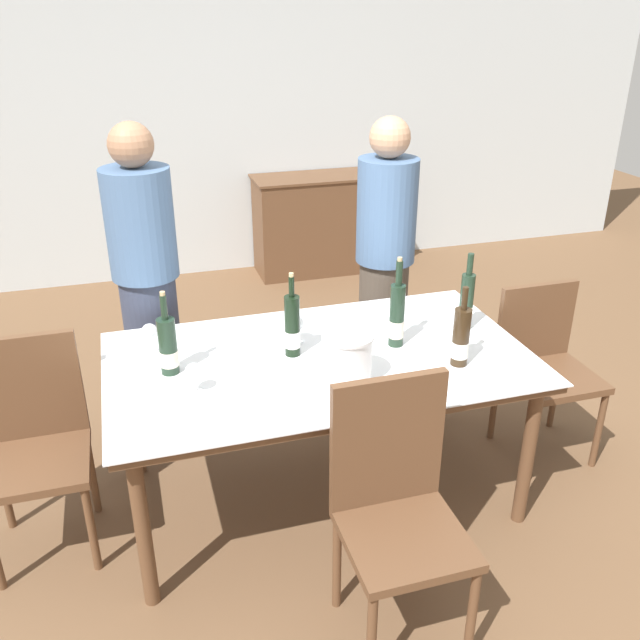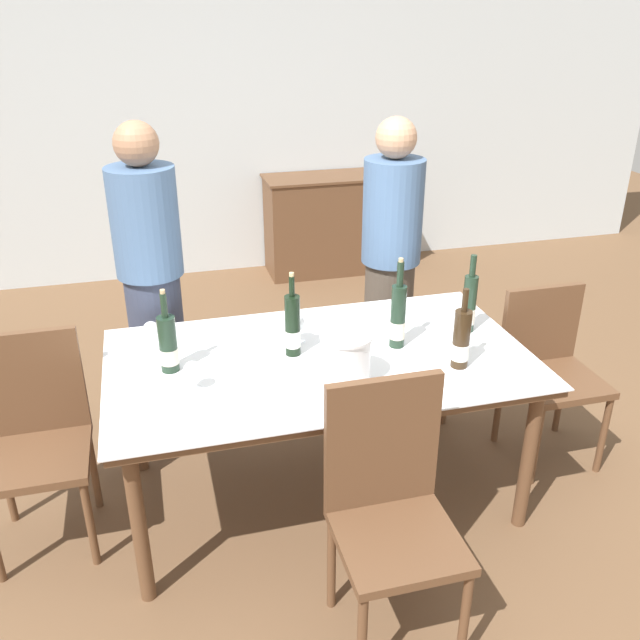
% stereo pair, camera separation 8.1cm
% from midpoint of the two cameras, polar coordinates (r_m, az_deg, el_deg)
% --- Properties ---
extents(ground_plane, '(12.00, 12.00, 0.00)m').
position_cam_midpoint_polar(ground_plane, '(3.36, -0.71, -14.41)').
color(ground_plane, brown).
extents(back_wall, '(8.00, 0.10, 2.80)m').
position_cam_midpoint_polar(back_wall, '(5.76, -9.98, 17.45)').
color(back_wall, silver).
rests_on(back_wall, ground_plane).
extents(sideboard_cabinet, '(1.14, 0.46, 0.83)m').
position_cam_midpoint_polar(sideboard_cabinet, '(5.87, -0.31, 8.11)').
color(sideboard_cabinet, brown).
rests_on(sideboard_cabinet, ground_plane).
extents(dining_table, '(1.82, 1.04, 0.74)m').
position_cam_midpoint_polar(dining_table, '(2.97, -0.78, -4.27)').
color(dining_table, brown).
rests_on(dining_table, ground_plane).
extents(ice_bucket, '(0.21, 0.21, 0.21)m').
position_cam_midpoint_polar(ice_bucket, '(2.71, 1.47, -3.12)').
color(ice_bucket, white).
rests_on(ice_bucket, dining_table).
extents(wine_bottle_0, '(0.07, 0.07, 0.35)m').
position_cam_midpoint_polar(wine_bottle_0, '(2.89, 10.99, -1.54)').
color(wine_bottle_0, '#332314').
rests_on(wine_bottle_0, dining_table).
extents(wine_bottle_1, '(0.07, 0.07, 0.42)m').
position_cam_midpoint_polar(wine_bottle_1, '(3.00, 5.73, 0.34)').
color(wine_bottle_1, '#1E3323').
rests_on(wine_bottle_1, dining_table).
extents(wine_bottle_2, '(0.07, 0.07, 0.38)m').
position_cam_midpoint_polar(wine_bottle_2, '(2.91, -3.14, -0.62)').
color(wine_bottle_2, black).
rests_on(wine_bottle_2, dining_table).
extents(wine_bottle_3, '(0.08, 0.08, 0.36)m').
position_cam_midpoint_polar(wine_bottle_3, '(2.85, -13.47, -2.24)').
color(wine_bottle_3, '#1E3323').
rests_on(wine_bottle_3, dining_table).
extents(wine_bottle_4, '(0.06, 0.06, 0.37)m').
position_cam_midpoint_polar(wine_bottle_4, '(3.21, 11.52, 1.45)').
color(wine_bottle_4, '#1E3323').
rests_on(wine_bottle_4, dining_table).
extents(wine_glass_0, '(0.07, 0.07, 0.13)m').
position_cam_midpoint_polar(wine_glass_0, '(2.70, -11.42, -4.40)').
color(wine_glass_0, white).
rests_on(wine_glass_0, dining_table).
extents(wine_glass_1, '(0.07, 0.07, 0.15)m').
position_cam_midpoint_polar(wine_glass_1, '(3.01, -14.89, -1.07)').
color(wine_glass_1, white).
rests_on(wine_glass_1, dining_table).
extents(wine_glass_2, '(0.08, 0.08, 0.13)m').
position_cam_midpoint_polar(wine_glass_2, '(3.03, -2.85, -0.38)').
color(wine_glass_2, white).
rests_on(wine_glass_2, dining_table).
extents(chair_right_end, '(0.42, 0.42, 0.87)m').
position_cam_midpoint_polar(chair_right_end, '(3.59, 17.72, -3.11)').
color(chair_right_end, brown).
rests_on(chair_right_end, ground_plane).
extents(chair_left_end, '(0.42, 0.42, 0.93)m').
position_cam_midpoint_polar(chair_left_end, '(3.08, -23.64, -8.77)').
color(chair_left_end, brown).
rests_on(chair_left_end, ground_plane).
extents(chair_near_front, '(0.42, 0.42, 0.99)m').
position_cam_midpoint_polar(chair_near_front, '(2.48, 5.45, -14.65)').
color(chair_near_front, brown).
rests_on(chair_near_front, ground_plane).
extents(person_host, '(0.33, 0.33, 1.66)m').
position_cam_midpoint_polar(person_host, '(3.51, -14.94, 2.47)').
color(person_host, '#383F56').
rests_on(person_host, ground_plane).
extents(person_guest_left, '(0.33, 0.33, 1.61)m').
position_cam_midpoint_polar(person_guest_left, '(3.85, 4.87, 4.89)').
color(person_guest_left, '#51473D').
rests_on(person_guest_left, ground_plane).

